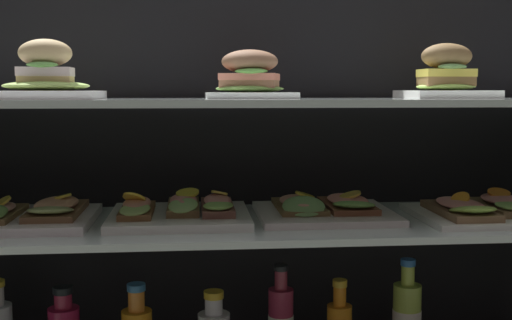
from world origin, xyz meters
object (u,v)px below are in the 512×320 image
(plated_roll_sandwich_center, at_px, (46,81))
(plated_roll_sandwich_far_left, at_px, (250,80))
(open_sandwich_tray_right_of_center, at_px, (484,210))
(plated_roll_sandwich_mid_left, at_px, (446,78))
(open_sandwich_tray_near_right_corner, at_px, (24,215))
(open_sandwich_tray_near_left_corner, at_px, (325,208))
(open_sandwich_tray_mid_right, at_px, (180,211))

(plated_roll_sandwich_center, bearing_deg, plated_roll_sandwich_far_left, 9.54)
(plated_roll_sandwich_center, distance_m, open_sandwich_tray_right_of_center, 0.95)
(plated_roll_sandwich_mid_left, height_order, open_sandwich_tray_right_of_center, plated_roll_sandwich_mid_left)
(plated_roll_sandwich_center, distance_m, open_sandwich_tray_near_right_corner, 0.28)
(plated_roll_sandwich_far_left, xyz_separation_m, open_sandwich_tray_near_left_corner, (0.16, -0.01, -0.28))
(plated_roll_sandwich_mid_left, xyz_separation_m, open_sandwich_tray_near_left_corner, (-0.27, -0.01, -0.28))
(plated_roll_sandwich_mid_left, height_order, open_sandwich_tray_mid_right, plated_roll_sandwich_mid_left)
(plated_roll_sandwich_far_left, height_order, open_sandwich_tray_near_left_corner, plated_roll_sandwich_far_left)
(open_sandwich_tray_near_left_corner, bearing_deg, plated_roll_sandwich_mid_left, 3.01)
(open_sandwich_tray_near_right_corner, bearing_deg, plated_roll_sandwich_far_left, 4.63)
(plated_roll_sandwich_mid_left, height_order, open_sandwich_tray_near_right_corner, plated_roll_sandwich_mid_left)
(plated_roll_sandwich_far_left, distance_m, open_sandwich_tray_near_left_corner, 0.33)
(open_sandwich_tray_near_right_corner, bearing_deg, plated_roll_sandwich_mid_left, 2.57)
(plated_roll_sandwich_center, height_order, open_sandwich_tray_near_left_corner, plated_roll_sandwich_center)
(plated_roll_sandwich_far_left, xyz_separation_m, plated_roll_sandwich_mid_left, (0.44, 0.00, 0.00))
(open_sandwich_tray_near_right_corner, xyz_separation_m, open_sandwich_tray_right_of_center, (0.97, -0.03, -0.00))
(plated_roll_sandwich_center, relative_size, open_sandwich_tray_mid_right, 0.71)
(plated_roll_sandwich_center, xyz_separation_m, open_sandwich_tray_near_right_corner, (-0.06, 0.03, -0.28))
(open_sandwich_tray_right_of_center, bearing_deg, plated_roll_sandwich_mid_left, 131.49)
(plated_roll_sandwich_center, xyz_separation_m, plated_roll_sandwich_far_left, (0.41, 0.07, 0.00))
(plated_roll_sandwich_center, xyz_separation_m, open_sandwich_tray_near_left_corner, (0.58, 0.06, -0.28))
(open_sandwich_tray_near_left_corner, xyz_separation_m, open_sandwich_tray_right_of_center, (0.34, -0.06, 0.00))
(plated_roll_sandwich_mid_left, distance_m, open_sandwich_tray_mid_right, 0.65)
(open_sandwich_tray_right_of_center, bearing_deg, open_sandwich_tray_near_right_corner, 178.06)
(plated_roll_sandwich_far_left, distance_m, open_sandwich_tray_near_right_corner, 0.55)
(open_sandwich_tray_right_of_center, bearing_deg, open_sandwich_tray_near_left_corner, 170.02)
(open_sandwich_tray_mid_right, bearing_deg, plated_roll_sandwich_center, -171.26)
(open_sandwich_tray_mid_right, distance_m, open_sandwich_tray_near_left_corner, 0.32)
(plated_roll_sandwich_mid_left, height_order, open_sandwich_tray_near_left_corner, plated_roll_sandwich_mid_left)
(plated_roll_sandwich_center, bearing_deg, open_sandwich_tray_right_of_center, -0.13)
(plated_roll_sandwich_far_left, xyz_separation_m, open_sandwich_tray_right_of_center, (0.50, -0.07, -0.28))
(plated_roll_sandwich_mid_left, bearing_deg, open_sandwich_tray_mid_right, -176.90)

